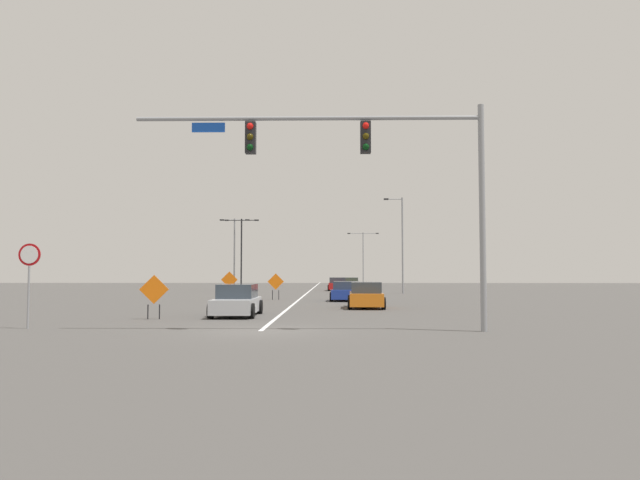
{
  "coord_description": "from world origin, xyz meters",
  "views": [
    {
      "loc": [
        2.29,
        -19.74,
        1.86
      ],
      "look_at": [
        1.39,
        30.83,
        4.68
      ],
      "focal_mm": 34.01,
      "sensor_mm": 36.0,
      "label": 1
    }
  ],
  "objects": [
    {
      "name": "car_red_mid",
      "position": [
        3.02,
        46.99,
        0.69
      ],
      "size": [
        2.16,
        3.99,
        1.45
      ],
      "color": "red",
      "rests_on": "ground"
    },
    {
      "name": "street_lamp_mid_right",
      "position": [
        -7.21,
        44.35,
        4.6
      ],
      "size": [
        3.64,
        0.24,
        7.71
      ],
      "color": "black",
      "rests_on": "ground"
    },
    {
      "name": "construction_sign_right_lane",
      "position": [
        -5.39,
        25.98,
        1.3
      ],
      "size": [
        1.25,
        0.13,
        2.04
      ],
      "color": "orange",
      "rests_on": "ground"
    },
    {
      "name": "car_yellow_far",
      "position": [
        4.66,
        52.7,
        0.65
      ],
      "size": [
        2.24,
        4.38,
        1.41
      ],
      "color": "gold",
      "rests_on": "ground"
    },
    {
      "name": "street_lamp_far_right",
      "position": [
        -8.0,
        44.59,
        4.59
      ],
      "size": [
        3.18,
        0.24,
        7.75
      ],
      "color": "gray",
      "rests_on": "ground"
    },
    {
      "name": "road_centre_stripe",
      "position": [
        0.0,
        56.87,
        0.0
      ],
      "size": [
        0.16,
        113.74,
        0.01
      ],
      "color": "white",
      "rests_on": "ground"
    },
    {
      "name": "ground",
      "position": [
        0.0,
        0.0,
        0.0
      ],
      "size": [
        204.73,
        204.73,
        0.0
      ],
      "primitive_type": "plane",
      "color": "#4C4947"
    },
    {
      "name": "car_orange_approaching",
      "position": [
        4.2,
        13.4,
        0.68
      ],
      "size": [
        2.09,
        4.51,
        1.41
      ],
      "color": "orange",
      "rests_on": "ground"
    },
    {
      "name": "car_silver_near",
      "position": [
        -1.86,
        7.04,
        0.66
      ],
      "size": [
        1.95,
        4.45,
        1.4
      ],
      "color": "#B7BABF",
      "rests_on": "ground"
    },
    {
      "name": "traffic_signal_assembly",
      "position": [
        3.55,
        -0.01,
        5.58
      ],
      "size": [
        11.49,
        0.44,
        7.43
      ],
      "color": "gray",
      "rests_on": "ground"
    },
    {
      "name": "street_lamp_far_left",
      "position": [
        7.2,
        72.15,
        4.91
      ],
      "size": [
        4.75,
        0.24,
        8.13
      ],
      "color": "gray",
      "rests_on": "ground"
    },
    {
      "name": "street_lamp_near_left",
      "position": [
        8.94,
        37.38,
        4.96
      ],
      "size": [
        1.83,
        0.24,
        9.07
      ],
      "color": "gray",
      "rests_on": "ground"
    },
    {
      "name": "stop_sign",
      "position": [
        -8.0,
        0.72,
        2.03
      ],
      "size": [
        0.76,
        0.07,
        2.9
      ],
      "color": "gray",
      "rests_on": "ground"
    },
    {
      "name": "construction_sign_median_far",
      "position": [
        -1.67,
        23.78,
        1.19
      ],
      "size": [
        1.16,
        0.26,
        1.89
      ],
      "color": "orange",
      "rests_on": "ground"
    },
    {
      "name": "construction_sign_right_shoulder",
      "position": [
        -4.98,
        5.07,
        1.13
      ],
      "size": [
        1.19,
        0.2,
        1.81
      ],
      "color": "orange",
      "rests_on": "ground"
    },
    {
      "name": "car_blue_passing",
      "position": [
        3.37,
        22.03,
        0.63
      ],
      "size": [
        2.34,
        4.31,
        1.34
      ],
      "color": "#1E389E",
      "rests_on": "ground"
    }
  ]
}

